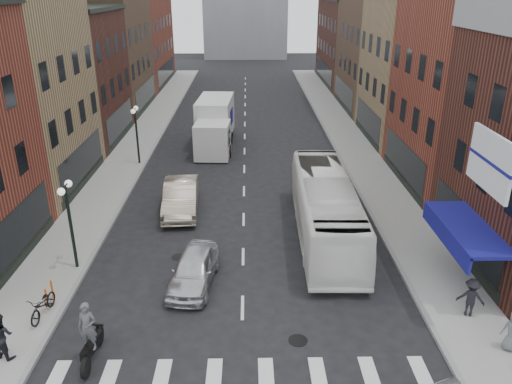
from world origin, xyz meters
TOP-DOWN VIEW (x-y plane):
  - ground at (0.00, 0.00)m, footprint 160.00×160.00m
  - sidewalk_left at (-8.50, 22.00)m, footprint 3.00×74.00m
  - sidewalk_right at (8.50, 22.00)m, footprint 3.00×74.00m
  - curb_left at (-7.00, 22.00)m, footprint 0.20×74.00m
  - curb_right at (7.00, 22.00)m, footprint 0.20×74.00m
  - crosswalk_stripes at (0.00, -3.00)m, footprint 12.00×2.20m
  - bldg_left_mid_b at (-14.99, 24.00)m, footprint 10.30×10.20m
  - bldg_left_far_a at (-14.99, 35.00)m, footprint 10.30×12.20m
  - bldg_left_far_b at (-14.99, 49.00)m, footprint 10.30×16.20m
  - bldg_right_mid_a at (15.00, 14.00)m, footprint 10.30×10.20m
  - bldg_right_mid_b at (14.99, 24.00)m, footprint 10.30×10.20m
  - bldg_right_far_a at (14.99, 35.00)m, footprint 10.30×12.20m
  - bldg_right_far_b at (14.99, 49.00)m, footprint 10.30×16.20m
  - awning_blue at (8.93, 2.50)m, footprint 1.80×5.00m
  - billboard_sign at (8.59, 0.50)m, footprint 1.52×3.00m
  - streetlamp_near at (-7.40, 4.00)m, footprint 0.32×1.22m
  - streetlamp_far at (-7.40, 18.00)m, footprint 0.32×1.22m
  - bike_rack at (-7.60, 1.30)m, footprint 0.08×0.68m
  - box_truck at (-2.30, 22.16)m, footprint 2.87×8.42m
  - motorcycle_rider at (-5.03, -1.92)m, footprint 0.68×2.27m
  - transit_bus at (4.08, 6.97)m, footprint 2.86×11.19m
  - sedan_left_near at (-2.05, 2.73)m, footprint 2.21×4.41m
  - sedan_left_far at (-3.50, 10.16)m, footprint 2.15×5.30m
  - parked_bicycle at (-7.50, 0.42)m, footprint 0.83×1.89m
  - ped_left_solo at (-8.00, -1.79)m, footprint 0.94×0.75m
  - ped_right_a at (8.60, 0.21)m, footprint 1.11×0.84m

SIDE VIEW (x-z plane):
  - ground at x=0.00m, z-range 0.00..0.00m
  - curb_left at x=-7.00m, z-range -0.08..0.08m
  - curb_right at x=7.00m, z-range -0.08..0.08m
  - crosswalk_stripes at x=0.00m, z-range -0.01..0.01m
  - sidewalk_left at x=-8.50m, z-range 0.00..0.15m
  - sidewalk_right at x=8.50m, z-range 0.00..0.15m
  - bike_rack at x=-7.60m, z-range 0.15..0.95m
  - parked_bicycle at x=-7.50m, z-range 0.15..1.11m
  - sedan_left_near at x=-2.05m, z-range 0.00..1.44m
  - sedan_left_far at x=-3.50m, z-range 0.00..1.71m
  - ped_right_a at x=8.60m, z-range 0.15..1.70m
  - ped_left_solo at x=-8.00m, z-range 0.15..1.83m
  - motorcycle_rider at x=-5.03m, z-range -0.07..2.24m
  - transit_bus at x=4.08m, z-range 0.00..3.10m
  - box_truck at x=-2.30m, z-range -0.02..3.58m
  - awning_blue at x=8.93m, z-range 2.24..3.02m
  - streetlamp_near at x=-7.40m, z-range 0.86..4.97m
  - streetlamp_far at x=-7.40m, z-range 0.86..4.97m
  - bldg_right_far_b at x=14.99m, z-range 0.00..10.30m
  - bldg_left_mid_b at x=-14.99m, z-range 0.00..10.30m
  - bldg_left_far_b at x=-14.99m, z-range 0.00..11.30m
  - bldg_right_mid_b at x=14.99m, z-range 0.00..11.30m
  - billboard_sign at x=8.59m, z-range 4.28..7.98m
  - bldg_right_far_a at x=14.99m, z-range 0.00..12.30m
  - bldg_left_far_a at x=-14.99m, z-range 0.00..13.30m
  - bldg_right_mid_a at x=15.00m, z-range 0.00..14.30m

